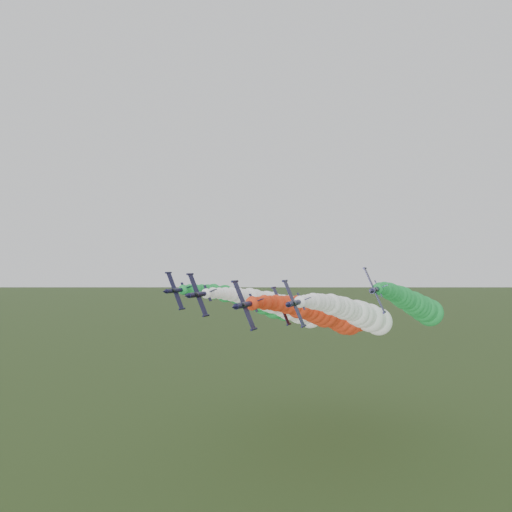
% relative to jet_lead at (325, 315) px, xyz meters
% --- Properties ---
extents(ground, '(3000.00, 3000.00, 0.00)m').
position_rel_jet_lead_xyz_m(ground, '(-1.59, -27.42, -33.76)').
color(ground, '#3A4E22').
rests_on(ground, ground).
extents(jet_lead, '(12.72, 65.15, 16.54)m').
position_rel_jet_lead_xyz_m(jet_lead, '(0.00, 0.00, 0.00)').
color(jet_lead, black).
rests_on(jet_lead, ground).
extents(jet_inner_left, '(13.47, 65.89, 17.29)m').
position_rel_jet_lead_xyz_m(jet_inner_left, '(-13.01, 10.40, 0.56)').
color(jet_inner_left, black).
rests_on(jet_inner_left, ground).
extents(jet_inner_right, '(13.40, 65.83, 17.22)m').
position_rel_jet_lead_xyz_m(jet_inner_right, '(6.77, 8.98, -0.34)').
color(jet_inner_right, black).
rests_on(jet_inner_right, ground).
extents(jet_outer_left, '(12.95, 65.38, 16.77)m').
position_rel_jet_lead_xyz_m(jet_outer_left, '(-24.64, 20.25, 0.77)').
color(jet_outer_left, black).
rests_on(jet_outer_left, ground).
extents(jet_outer_right, '(13.39, 65.81, 17.21)m').
position_rel_jet_lead_xyz_m(jet_outer_right, '(20.16, 16.26, 1.93)').
color(jet_outer_right, black).
rests_on(jet_outer_right, ground).
extents(jet_trail, '(12.94, 65.37, 16.76)m').
position_rel_jet_lead_xyz_m(jet_trail, '(-1.89, 27.97, -2.59)').
color(jet_trail, black).
rests_on(jet_trail, ground).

